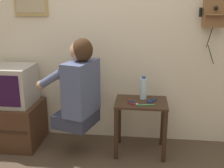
% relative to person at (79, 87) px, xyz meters
% --- Properties ---
extents(wall_back, '(6.80, 0.05, 2.55)m').
position_rel_person_xyz_m(wall_back, '(0.29, 0.47, 0.54)').
color(wall_back, beige).
rests_on(wall_back, ground_plane).
extents(side_table, '(0.53, 0.40, 0.57)m').
position_rel_person_xyz_m(side_table, '(0.62, 0.12, -0.30)').
color(side_table, '#382316').
rests_on(side_table, ground_plane).
extents(person, '(0.59, 0.54, 0.90)m').
position_rel_person_xyz_m(person, '(0.00, 0.00, 0.00)').
color(person, '#2D3347').
rests_on(person, ground_plane).
extents(tv_stand, '(0.60, 0.53, 0.48)m').
position_rel_person_xyz_m(tv_stand, '(-0.80, 0.15, -0.50)').
color(tv_stand, '#422819').
rests_on(tv_stand, ground_plane).
extents(television, '(0.47, 0.44, 0.42)m').
position_rel_person_xyz_m(television, '(-0.79, 0.15, -0.05)').
color(television, '#ADA89E').
rests_on(television, tv_stand).
extents(wall_phone_antique, '(0.24, 0.19, 0.75)m').
position_rel_person_xyz_m(wall_phone_antique, '(1.31, 0.38, 0.74)').
color(wall_phone_antique, brown).
extents(cell_phone_held, '(0.10, 0.14, 0.01)m').
position_rel_person_xyz_m(cell_phone_held, '(0.53, 0.07, -0.16)').
color(cell_phone_held, maroon).
rests_on(cell_phone_held, side_table).
extents(cell_phone_spare, '(0.11, 0.14, 0.01)m').
position_rel_person_xyz_m(cell_phone_spare, '(0.73, 0.14, -0.16)').
color(cell_phone_spare, navy).
rests_on(cell_phone_spare, side_table).
extents(water_bottle, '(0.08, 0.08, 0.24)m').
position_rel_person_xyz_m(water_bottle, '(0.64, 0.21, -0.05)').
color(water_bottle, silver).
rests_on(water_bottle, side_table).
extents(toothbrush, '(0.19, 0.05, 0.02)m').
position_rel_person_xyz_m(toothbrush, '(0.65, 0.01, -0.16)').
color(toothbrush, '#4CBF66').
rests_on(toothbrush, side_table).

